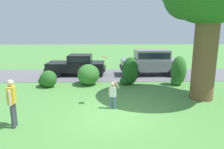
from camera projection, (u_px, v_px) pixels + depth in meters
The scene contains 11 objects.
ground_plane at pixel (114, 115), 8.40m from camera, with size 80.00×80.00×0.00m, color #518E42.
driveway_strip at pixel (111, 75), 15.83m from camera, with size 28.00×4.40×0.02m, color slate.
shrub_near_tree at pixel (47, 79), 12.47m from camera, with size 1.21×1.06×1.02m.
shrub_centre_left at pixel (88, 75), 12.97m from camera, with size 1.38×1.58×1.29m.
shrub_centre at pixel (130, 72), 12.98m from camera, with size 1.17×0.90×1.73m.
shrub_centre_right at pixel (178, 72), 12.84m from camera, with size 0.94×0.95×1.82m.
parked_sedan at pixel (77, 64), 15.57m from camera, with size 4.44×2.18×1.56m.
parked_suv at pixel (152, 61), 15.59m from camera, with size 4.73×2.17×1.92m.
child_thrower at pixel (113, 93), 8.99m from camera, with size 0.47×0.23×1.29m.
frisbee at pixel (104, 57), 9.17m from camera, with size 0.28×0.28×0.15m.
adult_onlooker at pixel (12, 101), 7.23m from camera, with size 0.26×0.53×1.74m.
Camera 1 is at (-0.28, -7.85, 3.43)m, focal length 33.25 mm.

